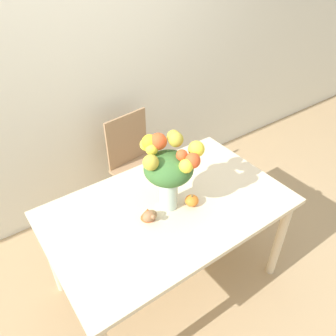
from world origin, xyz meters
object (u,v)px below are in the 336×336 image
at_px(pumpkin, 192,201).
at_px(flower_vase, 169,167).
at_px(dining_chair_near_window, 138,166).
at_px(turkey_figurine, 149,214).

bearing_deg(pumpkin, flower_vase, 145.24).
xyz_separation_m(pumpkin, dining_chair_near_window, (0.13, 0.85, -0.31)).
bearing_deg(dining_chair_near_window, flower_vase, -115.03).
relative_size(flower_vase, dining_chair_near_window, 0.54).
height_order(pumpkin, turkey_figurine, pumpkin).
bearing_deg(pumpkin, dining_chair_near_window, 81.60).
distance_m(pumpkin, turkey_figurine, 0.28).
height_order(flower_vase, turkey_figurine, flower_vase).
bearing_deg(turkey_figurine, pumpkin, -10.63).
bearing_deg(flower_vase, turkey_figurine, -169.93).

